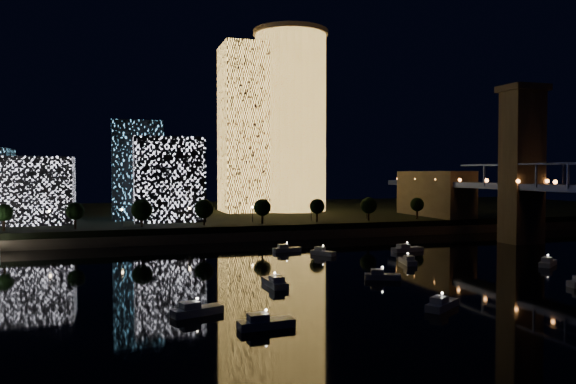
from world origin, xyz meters
The scene contains 9 objects.
ground centered at (0.00, 0.00, 0.00)m, with size 520.00×520.00×0.00m, color black.
far_bank centered at (0.00, 160.00, 2.50)m, with size 420.00×160.00×5.00m, color black.
seawall centered at (0.00, 82.00, 1.50)m, with size 420.00×6.00×3.00m, color #6B5E4C.
tower_cylindrical centered at (18.99, 146.19, 45.83)m, with size 34.00×34.00×81.42m.
tower_rectangular centered at (-0.62, 147.84, 41.97)m, with size 23.24×23.24×73.95m, color #FFBD51.
midrise_blocks centered at (-63.79, 117.39, 19.87)m, with size 84.41×35.87×36.50m.
motorboats centered at (-5.14, 12.90, 0.81)m, with size 95.60×76.46×2.78m.
esplanade_trees centered at (-32.36, 88.00, 10.47)m, with size 165.59×6.69×8.84m.
street_lamps centered at (-34.00, 94.00, 9.02)m, with size 132.70×0.70×5.65m.
Camera 1 is at (-59.76, -97.06, 22.47)m, focal length 35.00 mm.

